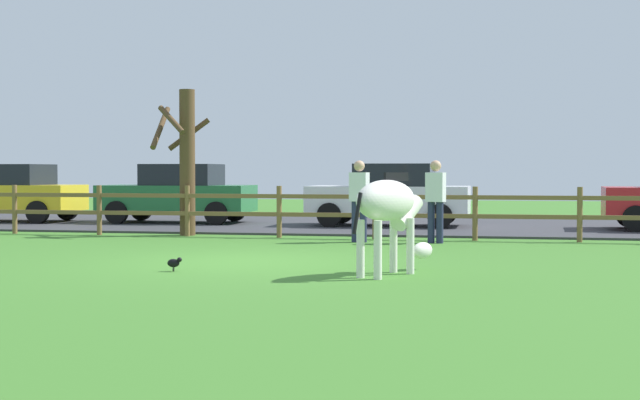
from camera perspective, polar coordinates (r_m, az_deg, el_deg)
The scene contains 11 objects.
ground_plane at distance 14.00m, azimuth -4.96°, elevation -3.99°, with size 60.00×60.00×0.00m, color #3D7528.
parking_asphalt at distance 23.05m, azimuth 1.51°, elevation -1.61°, with size 28.00×7.40×0.05m, color #38383D.
paddock_fence at distance 18.94m, azimuth -2.65°, elevation -0.51°, with size 20.80×0.11×1.11m.
bare_tree at distance 19.85m, azimuth -8.66°, elevation 2.67°, with size 1.10×1.31×3.23m.
zebra at distance 12.13m, azimuth 4.50°, elevation -0.51°, with size 1.11×1.78×1.41m.
crow_on_grass at distance 12.78m, azimuth -9.37°, elevation -4.00°, with size 0.21×0.10×0.20m.
parked_car_white at distance 22.26m, azimuth 4.54°, elevation 0.37°, with size 4.03×1.93×1.56m.
parked_car_yellow at distance 25.62m, azimuth -19.45°, elevation 0.47°, with size 4.03×1.94×1.56m.
parked_car_green at distance 23.87m, azimuth -9.11°, elevation 0.46°, with size 4.02×1.92×1.56m.
visitor_left_of_tree at distance 17.63m, azimuth 7.46°, elevation 0.17°, with size 0.41×0.31×1.64m.
visitor_right_of_tree at distance 17.73m, azimuth 2.54°, elevation 0.19°, with size 0.40×0.30×1.64m.
Camera 1 is at (3.89, -13.37, 1.44)m, focal length 49.67 mm.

